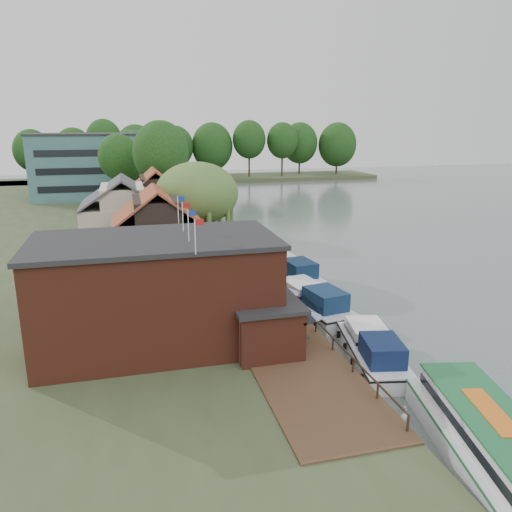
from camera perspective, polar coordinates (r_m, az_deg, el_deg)
ground at (r=39.75m, az=12.95°, el=-7.99°), size 260.00×260.00×0.00m
land_bank at (r=70.00m, az=-24.49°, el=1.48°), size 50.00×140.00×1.00m
quay_deck at (r=45.59m, az=-1.81°, el=-3.16°), size 6.00×50.00×0.10m
quay_rail at (r=46.55m, az=1.30°, el=-2.19°), size 0.20×49.00×1.00m
pub at (r=33.20m, az=-7.78°, el=-3.80°), size 20.00×11.00×7.30m
hotel_block at (r=102.68m, az=-17.27°, el=9.85°), size 25.40×12.40×12.30m
cottage_a at (r=47.40m, az=-11.22°, el=2.53°), size 8.60×7.60×8.50m
cottage_b at (r=57.15m, az=-14.87°, el=4.43°), size 9.60×8.60×8.50m
cottage_c at (r=66.11m, az=-11.41°, el=6.02°), size 7.60×7.60×8.50m
willow at (r=52.52m, az=-6.71°, el=4.99°), size 8.60×8.60×10.43m
umbrella_0 at (r=33.44m, az=5.56°, el=-7.92°), size 2.31×2.31×2.38m
umbrella_1 at (r=35.63m, az=3.29°, el=-6.40°), size 1.99×1.99×2.38m
umbrella_2 at (r=37.71m, az=3.20°, el=-5.16°), size 2.32×2.32×2.38m
umbrella_3 at (r=40.41m, az=0.91°, el=-3.73°), size 2.27×2.27×2.38m
umbrella_4 at (r=44.02m, az=-0.57°, el=-2.14°), size 1.94×1.94×2.38m
cruiser_0 at (r=33.92m, az=13.22°, el=-9.91°), size 5.12×10.44×2.43m
cruiser_1 at (r=41.40m, az=6.39°, el=-4.77°), size 5.34×11.23×2.65m
cruiser_2 at (r=49.31m, az=3.91°, el=-1.45°), size 4.91×11.09×2.63m
tour_boat at (r=25.88m, az=25.62°, el=-19.04°), size 6.29×13.51×2.84m
swan at (r=28.79m, az=16.60°, el=-17.24°), size 0.44×0.44×0.44m
bank_tree_0 at (r=74.19m, az=-10.72°, el=9.39°), size 7.93×7.93×14.60m
bank_tree_1 at (r=82.67m, az=-15.31°, el=8.99°), size 6.28×6.28×12.61m
bank_tree_2 at (r=91.18m, az=-13.45°, el=9.33°), size 6.33×6.33×11.64m
bank_tree_3 at (r=111.17m, az=-15.18°, el=10.32°), size 6.62×6.62×12.20m
bank_tree_4 at (r=117.16m, az=-13.35°, el=10.78°), size 8.73×8.73×12.70m
bank_tree_5 at (r=128.14m, az=-14.17°, el=11.03°), size 8.70×8.70×12.55m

